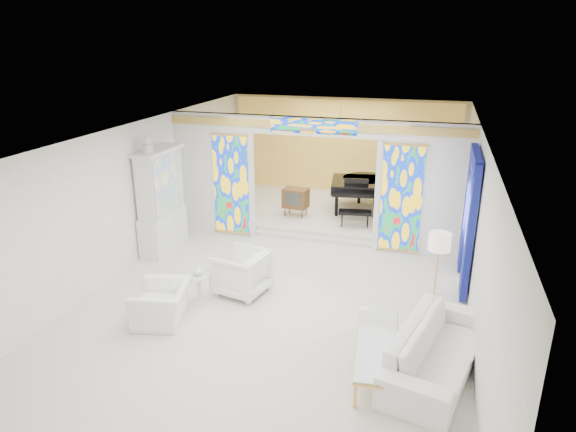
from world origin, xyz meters
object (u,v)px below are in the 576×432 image
(armchair_left, at_px, (162,304))
(coffee_table, at_px, (377,344))
(grand_piano, at_px, (361,185))
(tv_console, at_px, (296,198))
(sofa, at_px, (437,350))
(armchair_right, at_px, (241,272))
(china_cabinet, at_px, (161,201))

(armchair_left, distance_m, coffee_table, 3.76)
(grand_piano, height_order, tv_console, grand_piano)
(sofa, xyz_separation_m, tv_console, (-3.73, 5.68, 0.29))
(sofa, xyz_separation_m, grand_piano, (-2.17, 6.77, 0.49))
(armchair_left, height_order, coffee_table, armchair_left)
(sofa, xyz_separation_m, coffee_table, (-0.85, -0.16, 0.04))
(armchair_right, distance_m, sofa, 3.96)
(armchair_right, relative_size, tv_console, 1.26)
(armchair_right, height_order, sofa, armchair_right)
(sofa, distance_m, coffee_table, 0.87)
(armchair_left, relative_size, tv_console, 1.36)
(armchair_left, relative_size, armchair_right, 1.08)
(armchair_left, height_order, armchair_right, armchair_right)
(armchair_left, bearing_deg, grand_piano, 146.31)
(armchair_right, xyz_separation_m, grand_piano, (1.48, 5.25, 0.43))
(armchair_left, bearing_deg, coffee_table, 71.68)
(armchair_left, relative_size, sofa, 0.39)
(coffee_table, xyz_separation_m, tv_console, (-2.88, 5.85, 0.25))
(coffee_table, height_order, grand_piano, grand_piano)
(sofa, bearing_deg, grand_piano, 31.96)
(armchair_right, height_order, coffee_table, armchair_right)
(sofa, relative_size, tv_console, 3.45)
(grand_piano, distance_m, tv_console, 1.90)
(sofa, height_order, tv_console, tv_console)
(china_cabinet, height_order, grand_piano, china_cabinet)
(armchair_right, bearing_deg, china_cabinet, -108.98)
(sofa, bearing_deg, china_cabinet, 77.98)
(armchair_right, distance_m, coffee_table, 3.27)
(sofa, relative_size, grand_piano, 0.96)
(china_cabinet, bearing_deg, coffee_table, -30.99)
(armchair_left, relative_size, coffee_table, 0.49)
(armchair_left, bearing_deg, armchair_right, 131.73)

